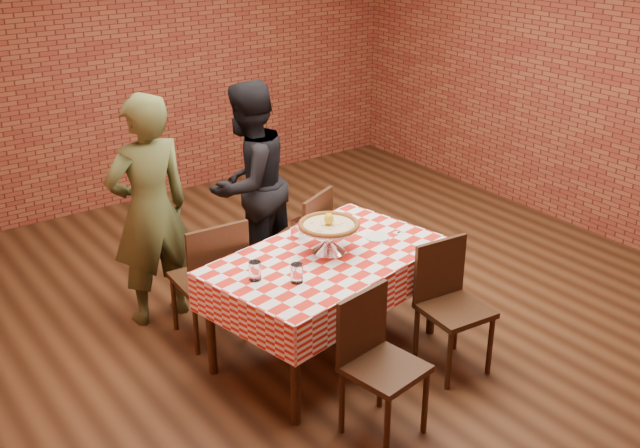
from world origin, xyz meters
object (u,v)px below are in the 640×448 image
at_px(water_glass_left, 297,273).
at_px(water_glass_right, 255,271).
at_px(chair_near_right, 455,311).
at_px(pizza, 329,225).
at_px(chair_far_left, 208,277).
at_px(table, 327,305).
at_px(pizza_stand, 329,239).
at_px(diner_olive, 150,211).
at_px(diner_black, 249,184).
at_px(chair_near_left, 385,370).
at_px(condiment_caddy, 299,228).
at_px(chair_far_right, 297,243).

distance_m(water_glass_left, water_glass_right, 0.26).
bearing_deg(chair_near_right, pizza, 132.03).
relative_size(water_glass_left, water_glass_right, 1.00).
distance_m(chair_near_right, chair_far_left, 1.74).
bearing_deg(table, pizza_stand, 41.64).
bearing_deg(diner_olive, water_glass_right, 96.09).
distance_m(water_glass_left, diner_black, 1.58).
relative_size(water_glass_left, chair_near_left, 0.14).
bearing_deg(pizza, water_glass_right, -174.37).
height_order(water_glass_left, water_glass_right, same).
height_order(table, water_glass_right, water_glass_right).
distance_m(water_glass_left, condiment_caddy, 0.67).
height_order(pizza, condiment_caddy, pizza).
height_order(pizza_stand, diner_olive, diner_olive).
bearing_deg(chair_near_left, pizza_stand, 63.67).
distance_m(pizza_stand, chair_far_right, 0.90).
bearing_deg(water_glass_left, table, 27.67).
relative_size(chair_near_right, chair_far_right, 0.99).
distance_m(chair_near_left, chair_far_left, 1.61).
relative_size(table, pizza, 3.82).
bearing_deg(water_glass_left, water_glass_right, 137.06).
bearing_deg(condiment_caddy, table, -106.29).
relative_size(chair_near_right, chair_far_left, 0.95).
height_order(condiment_caddy, chair_near_right, condiment_caddy).
distance_m(table, chair_far_right, 0.87).
relative_size(pizza, chair_far_left, 0.44).
height_order(pizza_stand, water_glass_right, pizza_stand).
bearing_deg(diner_black, water_glass_left, 49.91).
bearing_deg(chair_near_right, chair_far_left, 134.95).
distance_m(water_glass_right, chair_far_right, 1.26).
relative_size(pizza, chair_near_right, 0.46).
distance_m(chair_far_right, diner_olive, 1.18).
relative_size(water_glass_left, diner_black, 0.07).
bearing_deg(chair_near_left, condiment_caddy, 69.12).
xyz_separation_m(chair_near_right, chair_far_left, (-1.11, 1.34, 0.02)).
bearing_deg(table, chair_near_right, -49.03).
distance_m(pizza, diner_black, 1.25).
bearing_deg(diner_black, water_glass_right, 40.59).
relative_size(table, chair_near_right, 1.77).
distance_m(water_glass_left, chair_far_left, 0.96).
height_order(pizza, chair_near_right, pizza).
bearing_deg(chair_far_left, water_glass_left, 104.53).
relative_size(pizza_stand, diner_olive, 0.24).
bearing_deg(chair_far_left, diner_olive, -62.71).
distance_m(chair_near_right, diner_black, 2.02).
relative_size(water_glass_right, diner_black, 0.07).
height_order(condiment_caddy, chair_far_right, chair_far_right).
bearing_deg(table, chair_far_right, 69.03).
height_order(pizza_stand, chair_near_right, pizza_stand).
relative_size(chair_far_left, chair_far_right, 1.04).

